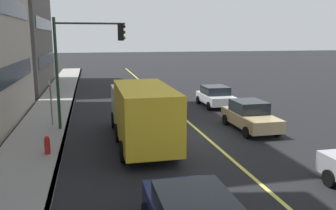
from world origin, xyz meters
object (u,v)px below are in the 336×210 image
object	(u,v)px
truck_yellow	(141,111)
street_sign_post	(51,99)
car_tan	(250,116)
traffic_light_mast	(83,55)
car_white	(215,96)
fire_hydrant	(47,147)

from	to	relation	value
truck_yellow	street_sign_post	xyz separation A→B (m)	(4.07, 4.55, 0.06)
car_tan	traffic_light_mast	distance (m)	9.68
traffic_light_mast	car_white	bearing A→B (deg)	-62.65
car_white	fire_hydrant	bearing A→B (deg)	129.68
truck_yellow	traffic_light_mast	distance (m)	4.81
fire_hydrant	car_white	bearing A→B (deg)	-50.32
car_tan	car_white	distance (m)	6.78
car_white	street_sign_post	distance (m)	11.88
car_white	street_sign_post	bearing A→B (deg)	108.83
car_white	traffic_light_mast	bearing A→B (deg)	117.35
car_white	street_sign_post	world-z (taller)	street_sign_post
street_sign_post	fire_hydrant	xyz separation A→B (m)	(-5.23, -0.30, -1.17)
traffic_light_mast	fire_hydrant	world-z (taller)	traffic_light_mast
street_sign_post	car_tan	bearing A→B (deg)	-105.32
traffic_light_mast	street_sign_post	world-z (taller)	traffic_light_mast
car_tan	traffic_light_mast	bearing A→B (deg)	77.74
car_tan	car_white	bearing A→B (deg)	-4.00
car_tan	truck_yellow	distance (m)	6.35
fire_hydrant	traffic_light_mast	bearing A→B (deg)	-20.32
traffic_light_mast	fire_hydrant	bearing A→B (deg)	159.68
truck_yellow	car_tan	bearing A→B (deg)	-79.68
fire_hydrant	street_sign_post	bearing A→B (deg)	3.34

